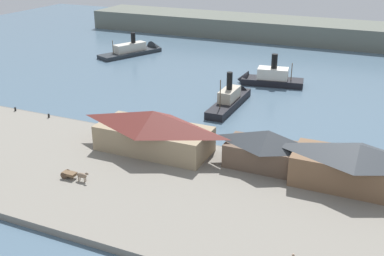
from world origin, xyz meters
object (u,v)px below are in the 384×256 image
(ferry_shed_west_terminal, at_px, (357,165))
(horse_cart, at_px, (74,174))
(mooring_post_west, at_px, (15,109))
(ferry_approaching_east, at_px, (266,78))
(ferry_shed_customs_shed, at_px, (154,130))
(ferry_shed_central_terminal, at_px, (267,148))
(ferry_outer_harbor, at_px, (138,50))
(mooring_post_center_east, at_px, (101,125))
(mooring_post_east, at_px, (49,116))
(ferry_moored_west, at_px, (232,98))

(ferry_shed_west_terminal, xyz_separation_m, horse_cart, (-44.25, -17.09, -2.97))
(mooring_post_west, bearing_deg, ferry_approaching_east, 45.64)
(ferry_shed_west_terminal, distance_m, horse_cart, 47.53)
(ferry_approaching_east, bearing_deg, ferry_shed_customs_shed, -97.37)
(ferry_shed_central_terminal, height_order, ferry_outer_harbor, ferry_shed_central_terminal)
(ferry_shed_customs_shed, distance_m, ferry_shed_central_terminal, 22.02)
(ferry_shed_customs_shed, xyz_separation_m, ferry_shed_west_terminal, (37.32, 1.08, -0.25))
(mooring_post_center_east, bearing_deg, ferry_approaching_east, 64.29)
(ferry_shed_central_terminal, height_order, ferry_shed_west_terminal, ferry_shed_west_terminal)
(ferry_shed_customs_shed, xyz_separation_m, mooring_post_west, (-40.92, 5.86, -3.71))
(ferry_shed_central_terminal, relative_size, mooring_post_east, 16.62)
(mooring_post_east, height_order, ferry_approaching_east, ferry_approaching_east)
(mooring_post_center_east, height_order, ferry_moored_west, ferry_moored_west)
(mooring_post_center_east, bearing_deg, ferry_shed_customs_shed, -19.66)
(mooring_post_east, relative_size, ferry_approaching_east, 0.05)
(ferry_shed_west_terminal, bearing_deg, ferry_outer_harbor, 139.19)
(ferry_shed_customs_shed, xyz_separation_m, horse_cart, (-6.94, -16.01, -3.23))
(ferry_shed_west_terminal, bearing_deg, mooring_post_center_east, 174.88)
(ferry_shed_central_terminal, bearing_deg, ferry_moored_west, 119.17)
(ferry_shed_west_terminal, relative_size, ferry_approaching_east, 1.08)
(mooring_post_west, bearing_deg, ferry_outer_harbor, 94.45)
(ferry_shed_central_terminal, height_order, mooring_post_west, ferry_shed_central_terminal)
(ferry_approaching_east, bearing_deg, ferry_shed_central_terminal, -74.36)
(ferry_shed_customs_shed, bearing_deg, ferry_moored_west, 83.65)
(mooring_post_west, relative_size, ferry_outer_harbor, 0.03)
(mooring_post_west, bearing_deg, ferry_shed_west_terminal, -3.50)
(ferry_shed_customs_shed, distance_m, ferry_approaching_east, 55.55)
(ferry_shed_customs_shed, xyz_separation_m, ferry_approaching_east, (7.11, 54.98, -3.49))
(mooring_post_west, relative_size, mooring_post_center_east, 1.00)
(ferry_shed_customs_shed, xyz_separation_m, mooring_post_center_east, (-16.52, 5.90, -3.71))
(horse_cart, distance_m, ferry_moored_west, 51.65)
(ferry_approaching_east, bearing_deg, ferry_shed_west_terminal, -60.73)
(horse_cart, bearing_deg, ferry_shed_customs_shed, 66.57)
(mooring_post_west, xyz_separation_m, mooring_post_center_east, (24.40, 0.04, 0.00))
(ferry_shed_customs_shed, bearing_deg, mooring_post_west, 171.85)
(horse_cart, xyz_separation_m, mooring_post_west, (-33.98, 21.87, -0.48))
(mooring_post_center_east, bearing_deg, mooring_post_east, -178.86)
(ferry_shed_customs_shed, height_order, mooring_post_west, ferry_shed_customs_shed)
(mooring_post_east, bearing_deg, ferry_moored_west, 39.93)
(ferry_shed_west_terminal, xyz_separation_m, ferry_moored_west, (-33.48, 33.42, -3.44))
(ferry_shed_west_terminal, bearing_deg, mooring_post_west, 176.50)
(ferry_moored_west, relative_size, ferry_outer_harbor, 0.90)
(mooring_post_west, bearing_deg, ferry_shed_customs_shed, -8.15)
(ferry_shed_central_terminal, relative_size, ferry_moored_west, 0.63)
(horse_cart, distance_m, mooring_post_west, 40.41)
(ferry_approaching_east, bearing_deg, horse_cart, -101.19)
(ferry_shed_west_terminal, height_order, ferry_approaching_east, ferry_approaching_east)
(ferry_shed_west_terminal, height_order, mooring_post_west, ferry_shed_west_terminal)
(ferry_shed_central_terminal, relative_size, ferry_outer_harbor, 0.57)
(ferry_shed_west_terminal, xyz_separation_m, ferry_outer_harbor, (-83.47, 72.08, -3.76))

